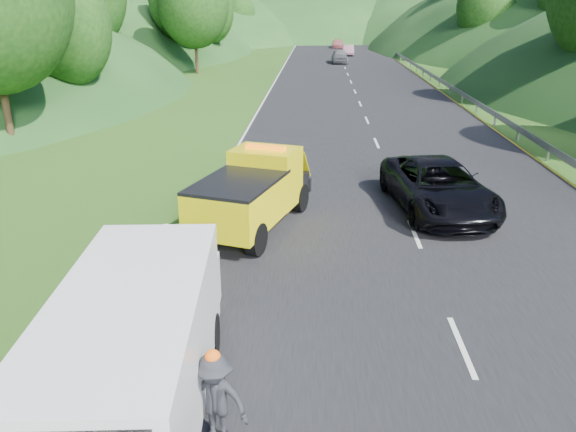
# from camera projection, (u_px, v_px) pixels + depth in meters

# --- Properties ---
(ground) EXTENTS (320.00, 320.00, 0.00)m
(ground) POSITION_uv_depth(u_px,v_px,m) (315.00, 296.00, 13.45)
(ground) COLOR #38661E
(ground) RESTS_ON ground
(road_surface) EXTENTS (14.00, 200.00, 0.02)m
(road_surface) POSITION_uv_depth(u_px,v_px,m) (351.00, 82.00, 50.69)
(road_surface) COLOR black
(road_surface) RESTS_ON ground
(guardrail) EXTENTS (0.06, 140.00, 1.52)m
(guardrail) POSITION_uv_depth(u_px,v_px,m) (411.00, 68.00, 62.02)
(guardrail) COLOR gray
(guardrail) RESTS_ON ground
(tree_line_left) EXTENTS (14.00, 140.00, 14.00)m
(tree_line_left) POSITION_uv_depth(u_px,v_px,m) (167.00, 61.00, 70.44)
(tree_line_left) COLOR #2E591A
(tree_line_left) RESTS_ON ground
(tree_line_right) EXTENTS (14.00, 140.00, 14.00)m
(tree_line_right) POSITION_uv_depth(u_px,v_px,m) (507.00, 62.00, 68.42)
(tree_line_right) COLOR #2E591A
(tree_line_right) RESTS_ON ground
(hills_backdrop) EXTENTS (201.00, 288.60, 44.00)m
(hills_backdrop) POSITION_uv_depth(u_px,v_px,m) (345.00, 33.00, 139.03)
(hills_backdrop) COLOR #2D5B23
(hills_backdrop) RESTS_ON ground
(tow_truck) EXTENTS (3.55, 5.90, 2.39)m
(tow_truck) POSITION_uv_depth(u_px,v_px,m) (253.00, 191.00, 17.24)
(tow_truck) COLOR black
(tow_truck) RESTS_ON ground
(white_van) EXTENTS (3.78, 7.12, 2.46)m
(white_van) POSITION_uv_depth(u_px,v_px,m) (136.00, 346.00, 9.04)
(white_van) COLOR black
(white_van) RESTS_ON ground
(woman) EXTENTS (0.58, 0.71, 1.73)m
(woman) POSITION_uv_depth(u_px,v_px,m) (172.00, 290.00, 13.72)
(woman) COLOR white
(woman) RESTS_ON ground
(child) EXTENTS (0.60, 0.60, 0.98)m
(child) POSITION_uv_depth(u_px,v_px,m) (211.00, 312.00, 12.76)
(child) COLOR tan
(child) RESTS_ON ground
(suitcase) EXTENTS (0.44, 0.32, 0.65)m
(suitcase) POSITION_uv_depth(u_px,v_px,m) (138.00, 269.00, 14.11)
(suitcase) COLOR #4F4C3B
(suitcase) RESTS_ON ground
(passing_suv) EXTENTS (3.53, 6.29, 1.66)m
(passing_suv) POSITION_uv_depth(u_px,v_px,m) (436.00, 210.00, 19.07)
(passing_suv) COLOR black
(passing_suv) RESTS_ON ground
(dist_car_a) EXTENTS (1.89, 4.69, 1.60)m
(dist_car_a) POSITION_uv_depth(u_px,v_px,m) (340.00, 63.00, 67.18)
(dist_car_a) COLOR #525156
(dist_car_a) RESTS_ON ground
(dist_car_b) EXTENTS (1.47, 4.20, 1.38)m
(dist_car_b) POSITION_uv_depth(u_px,v_px,m) (348.00, 56.00, 77.45)
(dist_car_b) COLOR #7A5161
(dist_car_b) RESTS_ON ground
(dist_car_c) EXTENTS (1.82, 4.47, 1.30)m
(dist_car_c) POSITION_uv_depth(u_px,v_px,m) (338.00, 48.00, 90.71)
(dist_car_c) COLOR #AA555C
(dist_car_c) RESTS_ON ground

